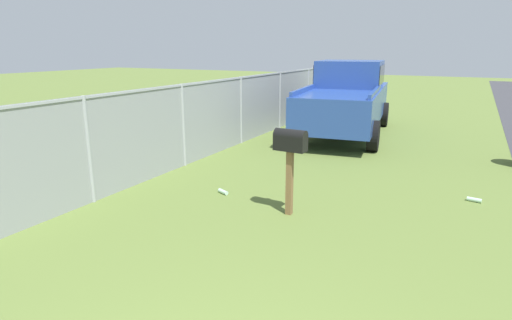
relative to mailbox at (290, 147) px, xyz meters
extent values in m
cube|color=brown|center=(0.00, 0.00, -0.55)|extent=(0.09, 0.09, 1.00)
cube|color=black|center=(0.00, 0.00, 0.06)|extent=(0.23, 0.49, 0.22)
cylinder|color=black|center=(0.00, 0.00, 0.17)|extent=(0.23, 0.49, 0.20)
cube|color=red|center=(0.11, 0.00, 0.12)|extent=(0.02, 0.04, 0.18)
cube|color=#284793|center=(6.36, 0.94, -0.17)|extent=(5.72, 2.61, 0.90)
cube|color=#284793|center=(7.02, 1.02, 0.66)|extent=(2.08, 2.01, 0.76)
cube|color=black|center=(7.02, 1.02, 0.66)|extent=(2.03, 2.04, 0.53)
cube|color=#284793|center=(5.05, 1.68, 0.34)|extent=(2.86, 0.43, 0.12)
cube|color=#284793|center=(5.27, -0.10, 0.34)|extent=(2.86, 0.43, 0.12)
cylinder|color=black|center=(8.05, 2.13, -0.67)|extent=(0.79, 0.35, 0.76)
cylinder|color=black|center=(8.29, 0.20, -0.67)|extent=(0.79, 0.35, 0.76)
cylinder|color=black|center=(4.44, 1.69, -0.67)|extent=(0.79, 0.35, 0.76)
cylinder|color=black|center=(4.68, -0.25, -0.67)|extent=(0.79, 0.35, 0.76)
cylinder|color=#9EA3A8|center=(-0.98, 3.07, -0.18)|extent=(0.07, 0.07, 1.74)
cylinder|color=#9EA3A8|center=(1.52, 3.07, -0.18)|extent=(0.07, 0.07, 1.74)
cylinder|color=#9EA3A8|center=(4.02, 3.07, -0.18)|extent=(0.07, 0.07, 1.74)
cylinder|color=#9EA3A8|center=(6.51, 3.07, -0.18)|extent=(0.07, 0.07, 1.74)
cylinder|color=#9EA3A8|center=(9.01, 3.07, -0.18)|extent=(0.07, 0.07, 1.74)
cylinder|color=#9EA3A8|center=(11.51, 3.07, -0.18)|extent=(0.07, 0.07, 1.74)
cube|color=#9EA3A8|center=(4.02, 3.07, 0.66)|extent=(14.98, 0.04, 0.04)
cube|color=gray|center=(4.02, 3.07, -0.18)|extent=(14.98, 0.01, 1.74)
cylinder|color=#B2D8BF|center=(1.88, -2.51, -1.01)|extent=(0.11, 0.23, 0.07)
cylinder|color=#B2D8BF|center=(0.33, 1.38, -1.01)|extent=(0.15, 0.23, 0.07)
camera|label=1|loc=(-5.57, -2.29, 1.41)|focal=29.59mm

